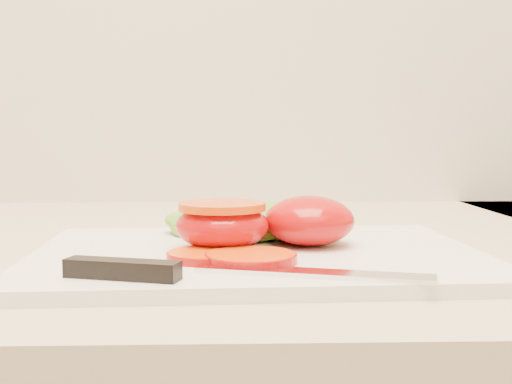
{
  "coord_description": "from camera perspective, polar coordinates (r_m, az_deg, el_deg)",
  "views": [
    {
      "loc": [
        -0.17,
        1.05,
        1.03
      ],
      "look_at": [
        -0.15,
        1.56,
        0.99
      ],
      "focal_mm": 45.0,
      "sensor_mm": 36.0,
      "label": 1
    }
  ],
  "objects": [
    {
      "name": "cutting_board",
      "position": [
        0.51,
        0.04,
        -5.69
      ],
      "size": [
        0.36,
        0.27,
        0.01
      ],
      "primitive_type": "cube",
      "rotation": [
        0.0,
        0.0,
        0.04
      ],
      "color": "white",
      "rests_on": "counter"
    },
    {
      "name": "tomato_half_dome",
      "position": [
        0.53,
        4.75,
        -2.54
      ],
      "size": [
        0.07,
        0.07,
        0.04
      ],
      "primitive_type": "ellipsoid",
      "color": "#B40300",
      "rests_on": "cutting_board"
    },
    {
      "name": "tomato_half_cut",
      "position": [
        0.51,
        -3.02,
        -2.82
      ],
      "size": [
        0.07,
        0.07,
        0.04
      ],
      "color": "#B40300",
      "rests_on": "cutting_board"
    },
    {
      "name": "tomato_slice_0",
      "position": [
        0.46,
        -0.45,
        -5.89
      ],
      "size": [
        0.06,
        0.06,
        0.01
      ],
      "primitive_type": "cylinder",
      "color": "#F05509",
      "rests_on": "cutting_board"
    },
    {
      "name": "tomato_slice_1",
      "position": [
        0.47,
        -4.46,
        -5.64
      ],
      "size": [
        0.06,
        0.06,
        0.01
      ],
      "primitive_type": "cylinder",
      "color": "#F05509",
      "rests_on": "cutting_board"
    },
    {
      "name": "lettuce_leaf_0",
      "position": [
        0.58,
        -1.95,
        -2.66
      ],
      "size": [
        0.16,
        0.13,
        0.02
      ],
      "primitive_type": "ellipsoid",
      "rotation": [
        0.0,
        0.0,
        -0.38
      ],
      "color": "#7AB530",
      "rests_on": "cutting_board"
    },
    {
      "name": "lettuce_leaf_1",
      "position": [
        0.59,
        2.29,
        -2.55
      ],
      "size": [
        0.12,
        0.1,
        0.02
      ],
      "primitive_type": "ellipsoid",
      "rotation": [
        0.0,
        0.0,
        0.14
      ],
      "color": "#7AB530",
      "rests_on": "cutting_board"
    },
    {
      "name": "knife",
      "position": [
        0.41,
        -5.19,
        -6.99
      ],
      "size": [
        0.24,
        0.06,
        0.01
      ],
      "rotation": [
        0.0,
        0.0,
        -0.28
      ],
      "color": "silver",
      "rests_on": "cutting_board"
    }
  ]
}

